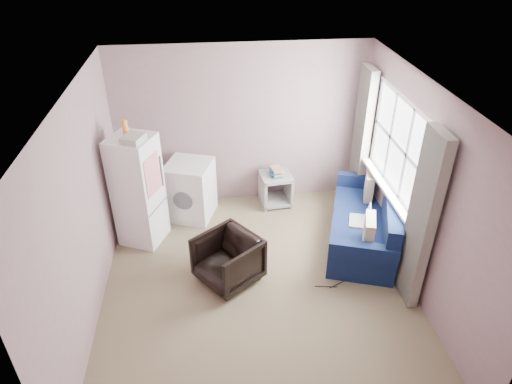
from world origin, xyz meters
TOP-DOWN VIEW (x-y plane):
  - room at (0.02, 0.01)m, footprint 3.84×4.24m
  - armchair at (-0.35, 0.13)m, footprint 0.93×0.94m
  - fridge at (-1.50, 1.14)m, footprint 0.71×0.71m
  - washing_machine at (-0.83, 1.66)m, footprint 0.80×0.80m
  - side_table at (0.50, 1.84)m, footprint 0.52×0.52m
  - sofa at (1.62, 0.70)m, footprint 1.40×2.04m
  - window_dressing at (1.78, 0.70)m, footprint 0.17×2.62m
  - floor_cables at (0.94, -0.13)m, footprint 0.44×0.13m

SIDE VIEW (x-z plane):
  - floor_cables at x=0.94m, z-range 0.00..0.01m
  - side_table at x=0.50m, z-range -0.02..0.62m
  - sofa at x=1.62m, z-range -0.11..0.72m
  - armchair at x=-0.35m, z-range 0.00..0.71m
  - washing_machine at x=-0.83m, z-range 0.02..0.91m
  - fridge at x=-1.50m, z-range -0.10..1.70m
  - window_dressing at x=1.78m, z-range 0.02..2.20m
  - room at x=0.02m, z-range -0.02..2.52m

